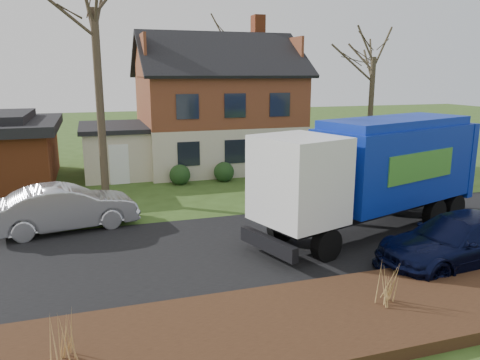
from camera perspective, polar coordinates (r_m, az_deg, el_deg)
name	(u,v)px	position (r m, az deg, el deg)	size (l,w,h in m)	color
ground	(268,244)	(16.12, 3.41, -7.84)	(120.00, 120.00, 0.00)	#314A18
road	(268,244)	(16.12, 3.41, -7.81)	(80.00, 7.00, 0.02)	black
mulch_verge	(349,315)	(11.73, 13.15, -15.73)	(80.00, 3.50, 0.30)	black
main_house	(209,101)	(28.86, -3.77, 9.54)	(12.95, 8.95, 9.26)	beige
garbage_truck	(376,168)	(17.57, 16.22, 1.43)	(9.90, 5.36, 4.10)	black
silver_sedan	(66,208)	(18.51, -20.47, -3.17)	(1.78, 5.11, 1.69)	#B6B8BF
navy_wagon	(458,241)	(15.62, 25.08, -6.74)	(2.18, 5.37, 1.56)	black
tree_front_east	(375,37)	(28.73, 16.14, 16.36)	(3.40, 3.40, 9.45)	#423827
tree_back	(227,30)	(37.69, -1.55, 17.76)	(3.37, 3.37, 10.68)	#423827
grass_clump_west	(64,337)	(9.96, -20.62, -17.47)	(0.38, 0.31, 1.00)	tan
grass_clump_mid	(389,285)	(11.91, 17.74, -12.12)	(0.35, 0.29, 0.98)	#A9854A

